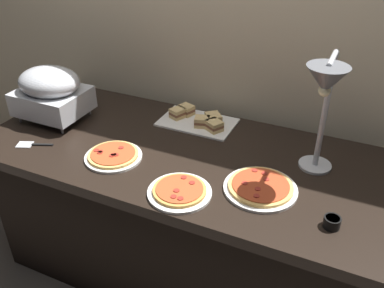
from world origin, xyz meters
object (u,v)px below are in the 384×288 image
(pizza_plate_front, at_px, (113,156))
(sandwich_platter, at_px, (199,120))
(heat_lamp, at_px, (325,92))
(pizza_plate_raised_stand, at_px, (180,191))
(pizza_plate_center, at_px, (260,187))
(sauce_cup_near, at_px, (332,222))
(serving_spatula, at_px, (33,145))
(chafing_dish, at_px, (51,91))

(pizza_plate_front, relative_size, sandwich_platter, 0.67)
(heat_lamp, height_order, pizza_plate_front, heat_lamp)
(sandwich_platter, bearing_deg, pizza_plate_raised_stand, -73.38)
(heat_lamp, xyz_separation_m, pizza_plate_raised_stand, (-0.45, -0.28, -0.39))
(pizza_plate_center, xyz_separation_m, sauce_cup_near, (0.29, -0.10, 0.01))
(sauce_cup_near, xyz_separation_m, serving_spatula, (-1.36, -0.02, -0.02))
(sauce_cup_near, bearing_deg, chafing_dish, 170.37)
(serving_spatula, bearing_deg, heat_lamp, 11.14)
(heat_lamp, xyz_separation_m, serving_spatula, (-1.23, -0.24, -0.40))
(serving_spatula, bearing_deg, sauce_cup_near, 0.70)
(pizza_plate_front, bearing_deg, sauce_cup_near, -2.97)
(chafing_dish, distance_m, heat_lamp, 1.35)
(pizza_plate_center, relative_size, sauce_cup_near, 4.86)
(sauce_cup_near, distance_m, serving_spatula, 1.36)
(chafing_dish, bearing_deg, heat_lamp, -0.81)
(heat_lamp, relative_size, serving_spatula, 3.08)
(pizza_plate_front, xyz_separation_m, pizza_plate_center, (0.66, 0.05, -0.00))
(sandwich_platter, distance_m, serving_spatula, 0.81)
(pizza_plate_center, xyz_separation_m, pizza_plate_raised_stand, (-0.28, -0.16, -0.00))
(pizza_plate_raised_stand, relative_size, sauce_cup_near, 4.20)
(heat_lamp, relative_size, pizza_plate_raised_stand, 2.05)
(pizza_plate_front, bearing_deg, pizza_plate_raised_stand, -15.58)
(sandwich_platter, height_order, serving_spatula, sandwich_platter)
(sandwich_platter, relative_size, sauce_cup_near, 6.26)
(sauce_cup_near, bearing_deg, serving_spatula, -179.30)
(heat_lamp, xyz_separation_m, pizza_plate_front, (-0.83, -0.18, -0.39))
(heat_lamp, bearing_deg, pizza_plate_front, -167.96)
(pizza_plate_raised_stand, relative_size, sandwich_platter, 0.67)
(pizza_plate_center, height_order, pizza_plate_raised_stand, same)
(chafing_dish, height_order, pizza_plate_front, chafing_dish)
(pizza_plate_raised_stand, distance_m, serving_spatula, 0.79)
(sauce_cup_near, bearing_deg, heat_lamp, 118.75)
(pizza_plate_center, height_order, sauce_cup_near, sauce_cup_near)
(sandwich_platter, bearing_deg, pizza_plate_center, -41.88)
(pizza_plate_front, bearing_deg, chafing_dish, 158.30)
(pizza_plate_raised_stand, bearing_deg, serving_spatula, 177.06)
(heat_lamp, height_order, pizza_plate_raised_stand, heat_lamp)
(chafing_dish, xyz_separation_m, pizza_plate_center, (1.15, -0.15, -0.14))
(pizza_plate_front, height_order, pizza_plate_center, same)
(serving_spatula, bearing_deg, pizza_plate_raised_stand, -2.94)
(heat_lamp, bearing_deg, pizza_plate_raised_stand, -147.67)
(pizza_plate_center, distance_m, serving_spatula, 1.07)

